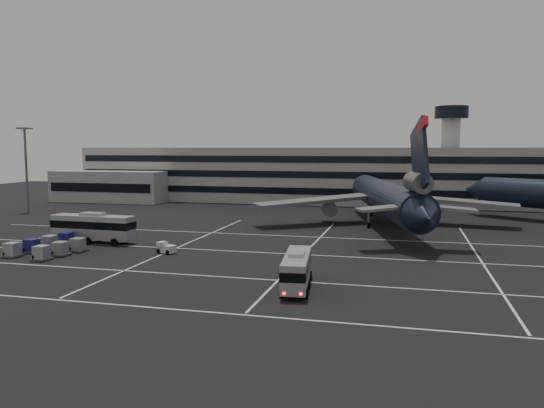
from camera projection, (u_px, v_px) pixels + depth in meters
The scene contains 10 objects.
ground at pixel (206, 256), 68.24m from camera, with size 260.00×260.00×0.00m, color black.
lane_markings at pixel (215, 255), 68.70m from camera, with size 90.00×55.62×0.01m.
terminal at pixel (296, 175), 136.81m from camera, with size 125.00×26.00×24.00m.
hills at pixel (390, 209), 228.93m from camera, with size 352.00×180.00×44.00m.
lightpole_left at pixel (26, 158), 114.23m from camera, with size 2.40×2.40×18.28m.
trijet_main at pixel (386, 197), 92.99m from camera, with size 46.28×57.20×18.08m.
bus_near at pixel (297, 268), 52.48m from camera, with size 3.71×10.63×3.67m.
bus_far at pixel (93, 226), 77.59m from camera, with size 12.73×3.58×4.47m.
tug_b at pixel (167, 248), 70.00m from camera, with size 2.76×2.25×1.55m.
uld_cluster at pixel (49, 246), 70.11m from camera, with size 8.27×12.33×1.87m.
Camera 1 is at (24.83, -62.98, 13.82)m, focal length 35.00 mm.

